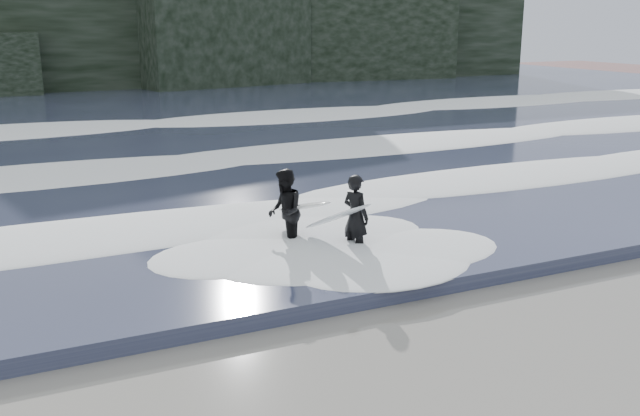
% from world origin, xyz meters
% --- Properties ---
extents(ground, '(120.00, 120.00, 0.00)m').
position_xyz_m(ground, '(0.00, 0.00, 0.00)').
color(ground, '#8E5B55').
rests_on(ground, ground).
extents(sea, '(90.00, 52.00, 0.30)m').
position_xyz_m(sea, '(0.00, 29.00, 0.15)').
color(sea, '#313650').
rests_on(sea, ground).
extents(headland, '(70.00, 9.00, 10.00)m').
position_xyz_m(headland, '(0.00, 46.00, 5.00)').
color(headland, black).
rests_on(headland, ground).
extents(foam_near, '(60.00, 3.20, 0.20)m').
position_xyz_m(foam_near, '(0.00, 9.00, 0.40)').
color(foam_near, white).
rests_on(foam_near, sea).
extents(foam_mid, '(60.00, 4.00, 0.24)m').
position_xyz_m(foam_mid, '(0.00, 16.00, 0.42)').
color(foam_mid, white).
rests_on(foam_mid, sea).
extents(foam_far, '(60.00, 4.80, 0.30)m').
position_xyz_m(foam_far, '(0.00, 25.00, 0.45)').
color(foam_far, white).
rests_on(foam_far, sea).
extents(surfer_left, '(1.22, 1.93, 1.72)m').
position_xyz_m(surfer_left, '(0.02, 5.56, 0.87)').
color(surfer_left, black).
rests_on(surfer_left, ground).
extents(surfer_right, '(1.22, 2.16, 1.77)m').
position_xyz_m(surfer_right, '(-1.02, 6.44, 0.89)').
color(surfer_right, black).
rests_on(surfer_right, ground).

